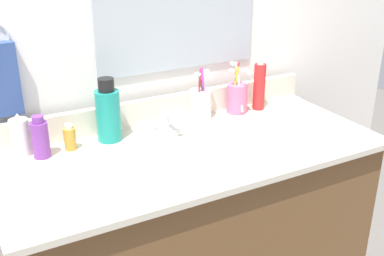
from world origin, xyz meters
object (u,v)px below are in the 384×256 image
Objects in this scene: cup_pink at (237,97)px; bottle_cream_purple at (40,138)px; bottle_mouthwash_teal at (108,113)px; bottle_lotion_white at (20,137)px; cup_white_ceramic at (200,104)px; hand_towel at (0,80)px; bottle_spray_red at (259,86)px; soap_bar at (290,100)px; bottle_oil_amber at (70,138)px; faucet at (167,124)px.

bottle_cream_purple is at bearing -177.17° from cup_pink.
bottle_mouthwash_teal is at bearing 6.06° from bottle_cream_purple.
bottle_mouthwash_teal is at bearing -4.53° from bottle_lotion_white.
cup_pink is at bearing -4.99° from cup_white_ceramic.
cup_white_ceramic is at bearing -5.59° from hand_towel.
soap_bar is (0.14, -0.01, -0.08)m from bottle_spray_red.
bottle_mouthwash_teal is at bearing -16.67° from hand_towel.
bottle_lotion_white is 0.71× the size of cup_white_ceramic.
bottle_lotion_white is at bearing 178.72° from bottle_spray_red.
cup_white_ceramic reaches higher than soap_bar.
bottle_mouthwash_teal reaches higher than bottle_lotion_white.
bottle_spray_red is at bearing 1.08° from bottle_oil_amber.
faucet is at bearing -175.58° from bottle_spray_red.
hand_towel reaches higher than bottle_oil_amber.
bottle_lotion_white is 1.00m from soap_bar.
bottle_spray_red is 2.38× the size of bottle_oil_amber.
bottle_spray_red is 0.72m from bottle_oil_amber.
bottle_cream_purple is at bearing -175.15° from cup_white_ceramic.
bottle_spray_red is 3.12× the size of soap_bar.
cup_pink is at bearing 175.09° from soap_bar.
bottle_spray_red is (0.85, -0.02, 0.03)m from bottle_lotion_white.
hand_towel is 0.89m from bottle_spray_red.
cup_pink reaches higher than cup_white_ceramic.
bottle_cream_purple is at bearing -42.34° from bottle_lotion_white.
bottle_lotion_white is 1.01× the size of bottle_cream_purple.
bottle_oil_amber is at bearing -178.92° from bottle_spray_red.
bottle_lotion_white is 0.62m from cup_white_ceramic.
faucet is at bearing -6.18° from bottle_lotion_white.
cup_white_ceramic is (0.64, -0.06, -0.17)m from hand_towel.
hand_towel is 1.65× the size of bottle_lotion_white.
bottle_spray_red reaches higher than bottle_oil_amber.
bottle_spray_red is 1.52× the size of bottle_cream_purple.
bottle_lotion_white is at bearing -69.29° from hand_towel.
hand_towel reaches higher than cup_white_ceramic.
cup_pink is 2.96× the size of soap_bar.
bottle_oil_amber reaches higher than soap_bar.
bottle_mouthwash_teal is 0.14m from bottle_oil_amber.
soap_bar is at bearing -4.91° from cup_pink.
faucet is 0.84× the size of cup_pink.
cup_pink is (0.79, -0.08, -0.16)m from hand_towel.
cup_white_ceramic is (0.57, 0.05, -0.01)m from bottle_cream_purple.
bottle_oil_amber is at bearing -179.77° from soap_bar.
cup_pink is (0.71, 0.04, -0.00)m from bottle_cream_purple.
hand_towel is at bearing 174.43° from bottle_spray_red.
bottle_spray_red reaches higher than cup_white_ceramic.
cup_white_ceramic is at bearing 4.85° from bottle_cream_purple.
cup_white_ceramic is at bearing 175.01° from cup_pink.
hand_towel is 1.05m from soap_bar.
bottle_spray_red reaches higher than cup_pink.
hand_towel is 0.53m from faucet.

